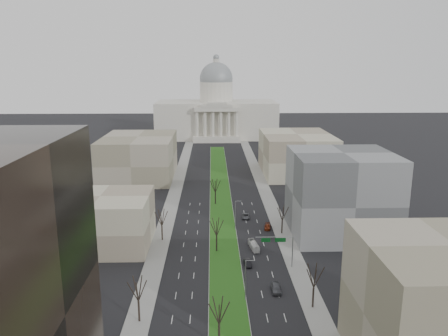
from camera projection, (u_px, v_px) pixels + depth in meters
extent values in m
plane|color=black|center=(221.00, 204.00, 154.31)|extent=(600.00, 600.00, 0.00)
cube|color=#999993|center=(221.00, 205.00, 153.32)|extent=(8.00, 222.00, 0.15)
cube|color=#204F15|center=(221.00, 205.00, 153.30)|extent=(7.70, 221.70, 0.06)
cube|color=gray|center=(164.00, 231.00, 129.51)|extent=(5.00, 330.00, 0.15)
cube|color=gray|center=(281.00, 230.00, 130.45)|extent=(5.00, 330.00, 0.15)
cube|color=beige|center=(216.00, 119.00, 297.47)|extent=(80.00, 40.00, 24.00)
cube|color=beige|center=(217.00, 139.00, 277.40)|extent=(30.00, 6.00, 4.00)
cube|color=beige|center=(217.00, 109.00, 273.03)|extent=(28.00, 5.00, 2.50)
cube|color=beige|center=(217.00, 106.00, 272.57)|extent=(20.00, 5.00, 1.80)
cube|color=beige|center=(217.00, 104.00, 272.20)|extent=(12.00, 5.00, 1.60)
cylinder|color=beige|center=(216.00, 93.00, 293.33)|extent=(22.00, 22.00, 14.00)
sphere|color=gray|center=(216.00, 79.00, 291.26)|extent=(22.00, 22.00, 22.00)
cylinder|color=beige|center=(216.00, 62.00, 288.73)|extent=(4.00, 4.00, 4.00)
sphere|color=gray|center=(216.00, 57.00, 288.04)|extent=(4.00, 4.00, 4.00)
cylinder|color=beige|center=(197.00, 124.00, 274.76)|extent=(2.00, 2.00, 16.00)
cylinder|color=beige|center=(205.00, 124.00, 274.90)|extent=(2.00, 2.00, 16.00)
cylinder|color=beige|center=(213.00, 124.00, 275.03)|extent=(2.00, 2.00, 16.00)
cylinder|color=beige|center=(221.00, 124.00, 275.16)|extent=(2.00, 2.00, 16.00)
cylinder|color=beige|center=(229.00, 124.00, 275.30)|extent=(2.00, 2.00, 16.00)
cylinder|color=beige|center=(237.00, 124.00, 275.43)|extent=(2.00, 2.00, 16.00)
cube|color=gray|center=(102.00, 221.00, 117.77)|extent=(26.00, 22.00, 14.00)
cube|color=gray|center=(447.00, 312.00, 67.07)|extent=(26.00, 24.00, 22.00)
cube|color=#595B5E|center=(341.00, 194.00, 125.23)|extent=(28.00, 26.00, 24.00)
cube|color=gray|center=(139.00, 157.00, 190.21)|extent=(30.00, 40.00, 18.00)
cube|color=gray|center=(296.00, 154.00, 196.96)|extent=(30.00, 40.00, 18.00)
cylinder|color=black|center=(139.00, 311.00, 83.31)|extent=(0.40, 0.40, 4.32)
cylinder|color=black|center=(162.00, 233.00, 122.24)|extent=(0.40, 0.40, 4.22)
cylinder|color=black|center=(313.00, 298.00, 88.12)|extent=(0.40, 0.40, 4.42)
cylinder|color=black|center=(282.00, 227.00, 127.08)|extent=(0.40, 0.40, 4.03)
cylinder|color=black|center=(219.00, 335.00, 75.94)|extent=(0.40, 0.40, 4.32)
cylinder|color=black|center=(217.00, 244.00, 114.85)|extent=(0.40, 0.40, 4.32)
cylinder|color=black|center=(215.00, 198.00, 153.76)|extent=(0.40, 0.40, 4.32)
cylinder|color=gray|center=(245.00, 281.00, 90.15)|extent=(0.20, 0.20, 9.00)
cylinder|color=gray|center=(250.00, 260.00, 89.11)|extent=(1.80, 0.12, 0.12)
cylinder|color=gray|center=(235.00, 216.00, 129.06)|extent=(0.20, 0.20, 9.00)
cylinder|color=gray|center=(238.00, 201.00, 128.02)|extent=(1.80, 0.12, 0.12)
cylinder|color=gray|center=(292.00, 252.00, 105.19)|extent=(0.24, 0.24, 8.00)
cylinder|color=gray|center=(274.00, 237.00, 104.15)|extent=(9.00, 0.18, 0.18)
cube|color=#0C591E|center=(280.00, 240.00, 104.45)|extent=(2.60, 0.08, 1.00)
cube|color=#0C591E|center=(266.00, 240.00, 104.36)|extent=(2.20, 0.08, 1.00)
imported|color=#505158|center=(276.00, 288.00, 94.71)|extent=(2.05, 4.91, 1.66)
imported|color=black|center=(247.00, 263.00, 107.12)|extent=(1.93, 4.42, 1.41)
imported|color=maroon|center=(268.00, 227.00, 131.11)|extent=(2.48, 4.71, 1.30)
imported|color=#4F5157|center=(246.00, 216.00, 140.28)|extent=(2.58, 5.10, 1.38)
imported|color=white|center=(254.00, 246.00, 116.68)|extent=(2.68, 7.09, 1.93)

